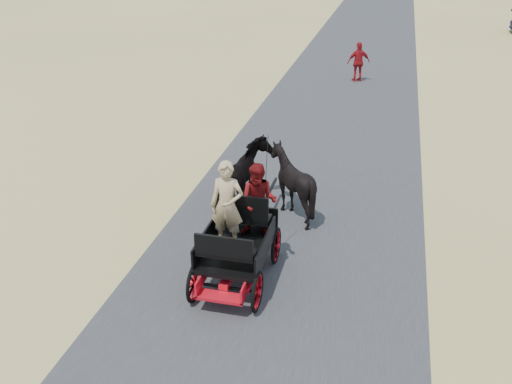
% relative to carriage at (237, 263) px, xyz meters
% --- Properties ---
extents(ground, '(140.00, 140.00, 0.00)m').
position_rel_carriage_xyz_m(ground, '(0.75, -2.21, -0.36)').
color(ground, tan).
extents(road, '(6.00, 140.00, 0.01)m').
position_rel_carriage_xyz_m(road, '(0.75, -2.21, -0.35)').
color(road, '#38383A').
rests_on(road, ground).
extents(carriage, '(1.30, 2.40, 0.72)m').
position_rel_carriage_xyz_m(carriage, '(0.00, 0.00, 0.00)').
color(carriage, black).
rests_on(carriage, ground).
extents(horse_left, '(0.91, 2.01, 1.70)m').
position_rel_carriage_xyz_m(horse_left, '(-0.55, 3.00, 0.49)').
color(horse_left, black).
rests_on(horse_left, ground).
extents(horse_right, '(1.37, 1.54, 1.70)m').
position_rel_carriage_xyz_m(horse_right, '(0.55, 3.00, 0.49)').
color(horse_right, black).
rests_on(horse_right, ground).
extents(driver_man, '(0.66, 0.43, 1.80)m').
position_rel_carriage_xyz_m(driver_man, '(-0.20, 0.05, 1.26)').
color(driver_man, tan).
rests_on(driver_man, carriage).
extents(passenger_woman, '(0.77, 0.60, 1.58)m').
position_rel_carriage_xyz_m(passenger_woman, '(0.30, 0.60, 1.15)').
color(passenger_woman, '#660C0F').
rests_on(passenger_woman, carriage).
extents(pedestrian, '(1.09, 0.77, 1.73)m').
position_rel_carriage_xyz_m(pedestrian, '(1.12, 16.11, 0.50)').
color(pedestrian, maroon).
rests_on(pedestrian, ground).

